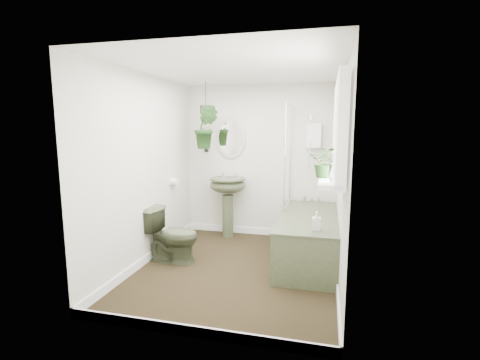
# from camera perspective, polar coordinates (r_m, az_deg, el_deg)

# --- Properties ---
(floor) EXTENTS (2.30, 2.80, 0.02)m
(floor) POSITION_cam_1_polar(r_m,az_deg,el_deg) (4.27, -0.50, -14.52)
(floor) COLOR black
(floor) RESTS_ON ground
(ceiling) EXTENTS (2.30, 2.80, 0.02)m
(ceiling) POSITION_cam_1_polar(r_m,az_deg,el_deg) (3.97, -0.55, 17.95)
(ceiling) COLOR white
(ceiling) RESTS_ON ground
(wall_back) EXTENTS (2.30, 0.02, 2.30)m
(wall_back) POSITION_cam_1_polar(r_m,az_deg,el_deg) (5.32, 3.29, 3.08)
(wall_back) COLOR beige
(wall_back) RESTS_ON ground
(wall_front) EXTENTS (2.30, 0.02, 2.30)m
(wall_front) POSITION_cam_1_polar(r_m,az_deg,el_deg) (2.63, -8.25, -2.90)
(wall_front) COLOR beige
(wall_front) RESTS_ON ground
(wall_left) EXTENTS (0.02, 2.80, 2.30)m
(wall_left) POSITION_cam_1_polar(r_m,az_deg,el_deg) (4.39, -15.36, 1.56)
(wall_left) COLOR beige
(wall_left) RESTS_ON ground
(wall_right) EXTENTS (0.02, 2.80, 2.30)m
(wall_right) POSITION_cam_1_polar(r_m,az_deg,el_deg) (3.83, 16.51, 0.50)
(wall_right) COLOR beige
(wall_right) RESTS_ON ground
(skirting) EXTENTS (2.30, 2.80, 0.10)m
(skirting) POSITION_cam_1_polar(r_m,az_deg,el_deg) (4.24, -0.50, -13.78)
(skirting) COLOR white
(skirting) RESTS_ON floor
(bathtub) EXTENTS (0.72, 1.72, 0.58)m
(bathtub) POSITION_cam_1_polar(r_m,az_deg,el_deg) (4.51, 11.14, -9.29)
(bathtub) COLOR #3C432D
(bathtub) RESTS_ON floor
(bath_screen) EXTENTS (0.04, 0.72, 1.40)m
(bath_screen) POSITION_cam_1_polar(r_m,az_deg,el_deg) (4.83, 7.87, 3.98)
(bath_screen) COLOR silver
(bath_screen) RESTS_ON bathtub
(shower_box) EXTENTS (0.20, 0.10, 0.35)m
(shower_box) POSITION_cam_1_polar(r_m,az_deg,el_deg) (5.14, 12.05, 7.17)
(shower_box) COLOR white
(shower_box) RESTS_ON wall_back
(oval_mirror) EXTENTS (0.46, 0.03, 0.62)m
(oval_mirror) POSITION_cam_1_polar(r_m,az_deg,el_deg) (5.36, -1.53, 6.89)
(oval_mirror) COLOR #BDB1A2
(oval_mirror) RESTS_ON wall_back
(wall_sconce) EXTENTS (0.04, 0.04, 0.22)m
(wall_sconce) POSITION_cam_1_polar(r_m,az_deg,el_deg) (5.48, -5.61, 5.84)
(wall_sconce) COLOR black
(wall_sconce) RESTS_ON wall_back
(toilet_roll_holder) EXTENTS (0.11, 0.11, 0.11)m
(toilet_roll_holder) POSITION_cam_1_polar(r_m,az_deg,el_deg) (5.01, -10.75, -0.30)
(toilet_roll_holder) COLOR white
(toilet_roll_holder) RESTS_ON wall_left
(window_recess) EXTENTS (0.08, 1.00, 0.90)m
(window_recess) POSITION_cam_1_polar(r_m,az_deg,el_deg) (3.09, 16.15, 7.92)
(window_recess) COLOR white
(window_recess) RESTS_ON wall_right
(window_sill) EXTENTS (0.18, 1.00, 0.04)m
(window_sill) POSITION_cam_1_polar(r_m,az_deg,el_deg) (3.12, 14.54, 0.25)
(window_sill) COLOR white
(window_sill) RESTS_ON wall_right
(window_blinds) EXTENTS (0.01, 0.86, 0.76)m
(window_blinds) POSITION_cam_1_polar(r_m,az_deg,el_deg) (3.09, 15.31, 7.96)
(window_blinds) COLOR white
(window_blinds) RESTS_ON wall_right
(toilet) EXTENTS (0.69, 0.42, 0.68)m
(toilet) POSITION_cam_1_polar(r_m,az_deg,el_deg) (4.47, -11.06, -8.81)
(toilet) COLOR #3C432D
(toilet) RESTS_ON floor
(pedestal_sink) EXTENTS (0.60, 0.54, 0.92)m
(pedestal_sink) POSITION_cam_1_polar(r_m,az_deg,el_deg) (5.32, -2.02, -4.48)
(pedestal_sink) COLOR #3C432D
(pedestal_sink) RESTS_ON floor
(sill_plant) EXTENTS (0.28, 0.26, 0.26)m
(sill_plant) POSITION_cam_1_polar(r_m,az_deg,el_deg) (3.01, 13.72, 2.84)
(sill_plant) COLOR black
(sill_plant) RESTS_ON window_sill
(hanging_plant) EXTENTS (0.37, 0.32, 0.61)m
(hanging_plant) POSITION_cam_1_polar(r_m,az_deg,el_deg) (5.03, -5.61, 8.60)
(hanging_plant) COLOR black
(hanging_plant) RESTS_ON ceiling
(soap_bottle) EXTENTS (0.09, 0.09, 0.20)m
(soap_bottle) POSITION_cam_1_polar(r_m,az_deg,el_deg) (3.81, 12.42, -6.58)
(soap_bottle) COLOR black
(soap_bottle) RESTS_ON bathtub
(hanging_pot) EXTENTS (0.16, 0.16, 0.12)m
(hanging_pot) POSITION_cam_1_polar(r_m,az_deg,el_deg) (5.04, -5.65, 11.39)
(hanging_pot) COLOR black
(hanging_pot) RESTS_ON ceiling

